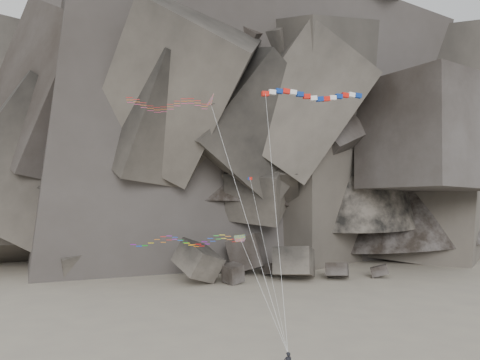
{
  "coord_description": "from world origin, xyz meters",
  "views": [
    {
      "loc": [
        -0.65,
        -50.37,
        14.82
      ],
      "look_at": [
        1.87,
        6.0,
        16.79
      ],
      "focal_mm": 35.0,
      "sensor_mm": 36.0,
      "label": 1
    }
  ],
  "objects_px": {
    "parafoil_kite": "(182,240)",
    "pennant_kite": "(258,216)",
    "banner_kite": "(313,96)",
    "delta_kite": "(165,104)"
  },
  "relations": [
    {
      "from": "banner_kite",
      "to": "pennant_kite",
      "type": "bearing_deg",
      "value": -149.9
    },
    {
      "from": "banner_kite",
      "to": "parafoil_kite",
      "type": "height_order",
      "value": "banner_kite"
    },
    {
      "from": "parafoil_kite",
      "to": "pennant_kite",
      "type": "height_order",
      "value": "pennant_kite"
    },
    {
      "from": "parafoil_kite",
      "to": "banner_kite",
      "type": "bearing_deg",
      "value": 17.84
    },
    {
      "from": "banner_kite",
      "to": "parafoil_kite",
      "type": "relative_size",
      "value": 1.61
    },
    {
      "from": "delta_kite",
      "to": "parafoil_kite",
      "type": "xyz_separation_m",
      "value": [
        1.86,
        1.47,
        -15.02
      ]
    },
    {
      "from": "parafoil_kite",
      "to": "pennant_kite",
      "type": "distance_m",
      "value": 9.47
    },
    {
      "from": "parafoil_kite",
      "to": "pennant_kite",
      "type": "bearing_deg",
      "value": -15.71
    },
    {
      "from": "delta_kite",
      "to": "parafoil_kite",
      "type": "bearing_deg",
      "value": 19.21
    },
    {
      "from": "banner_kite",
      "to": "pennant_kite",
      "type": "height_order",
      "value": "banner_kite"
    }
  ]
}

